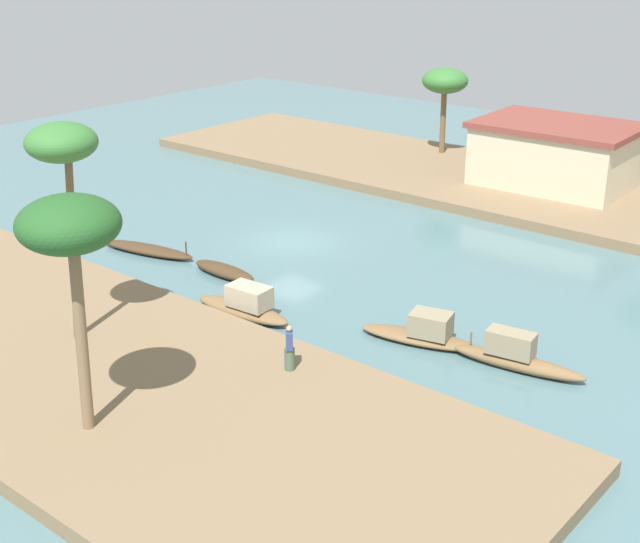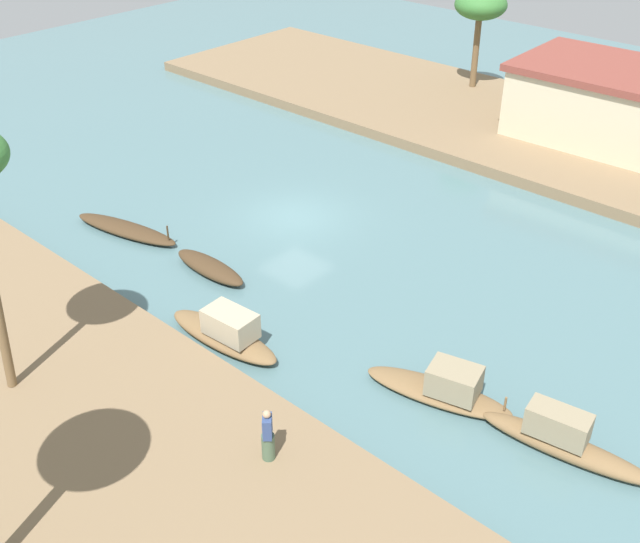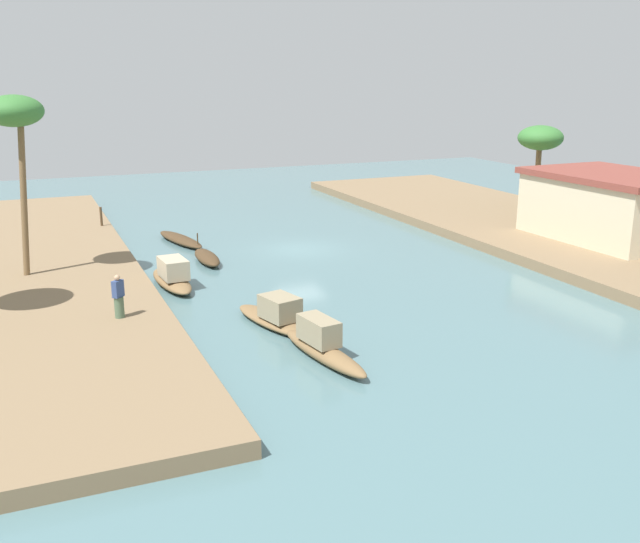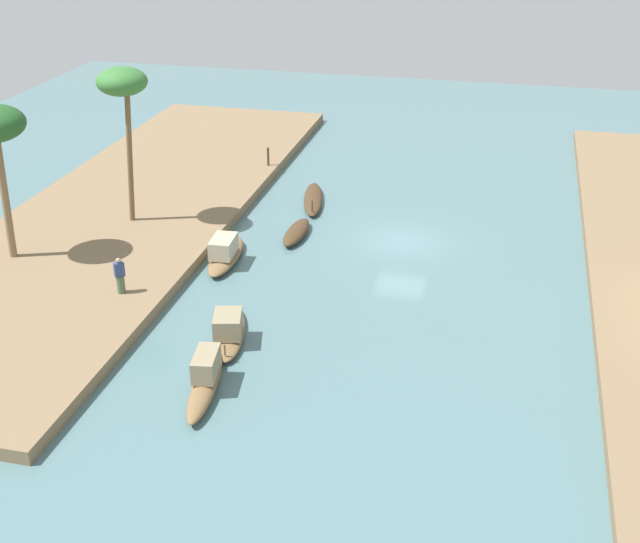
# 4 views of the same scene
# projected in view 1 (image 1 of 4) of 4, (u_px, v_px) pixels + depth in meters

# --- Properties ---
(river_water) EXTENTS (68.93, 68.93, 0.00)m
(river_water) POSITION_uv_depth(u_px,v_px,m) (292.00, 241.00, 42.64)
(river_water) COLOR slate
(river_water) RESTS_ON ground
(riverbank_left) EXTENTS (39.84, 11.55, 0.53)m
(riverbank_left) POSITION_uv_depth(u_px,v_px,m) (30.00, 338.00, 32.13)
(riverbank_left) COLOR #846B4C
(riverbank_left) RESTS_ON ground
(riverbank_right) EXTENTS (39.84, 11.55, 0.53)m
(riverbank_right) POSITION_uv_depth(u_px,v_px,m) (451.00, 175.00, 52.95)
(riverbank_right) COLOR #846B4C
(riverbank_right) RESTS_ON ground
(sampan_foreground) EXTENTS (4.50, 1.54, 1.35)m
(sampan_foreground) POSITION_uv_depth(u_px,v_px,m) (245.00, 305.00, 34.34)
(sampan_foreground) COLOR brown
(sampan_foreground) RESTS_ON river_water
(sampan_with_tall_canopy) EXTENTS (5.10, 2.08, 0.96)m
(sampan_with_tall_canopy) POSITION_uv_depth(u_px,v_px,m) (148.00, 249.00, 40.98)
(sampan_with_tall_canopy) COLOR #47331E
(sampan_with_tall_canopy) RESTS_ON river_water
(sampan_midstream) EXTENTS (3.51, 1.01, 0.50)m
(sampan_midstream) POSITION_uv_depth(u_px,v_px,m) (224.00, 271.00, 38.37)
(sampan_midstream) COLOR #47331E
(sampan_midstream) RESTS_ON river_water
(sampan_upstream_small) EXTENTS (4.83, 1.58, 1.37)m
(sampan_upstream_small) POSITION_uv_depth(u_px,v_px,m) (515.00, 356.00, 30.30)
(sampan_upstream_small) COLOR brown
(sampan_upstream_small) RESTS_ON river_water
(sampan_downstream_large) EXTENTS (4.64, 2.26, 1.26)m
(sampan_downstream_large) POSITION_uv_depth(u_px,v_px,m) (423.00, 332.00, 32.18)
(sampan_downstream_large) COLOR brown
(sampan_downstream_large) RESTS_ON river_water
(person_on_near_bank) EXTENTS (0.49, 0.49, 1.61)m
(person_on_near_bank) POSITION_uv_depth(u_px,v_px,m) (289.00, 350.00, 29.06)
(person_on_near_bank) COLOR #4C664C
(person_on_near_bank) RESTS_ON riverbank_left
(mooring_post) EXTENTS (0.14, 0.14, 1.11)m
(mooring_post) POSITION_uv_depth(u_px,v_px,m) (26.00, 234.00, 40.33)
(mooring_post) COLOR #4C3823
(mooring_post) RESTS_ON riverbank_left
(palm_tree_left_near) EXTENTS (2.43, 2.43, 7.76)m
(palm_tree_left_near) POSITION_uv_depth(u_px,v_px,m) (62.00, 149.00, 29.26)
(palm_tree_left_near) COLOR brown
(palm_tree_left_near) RESTS_ON riverbank_left
(palm_tree_left_far) EXTENTS (2.87, 2.87, 7.11)m
(palm_tree_left_far) POSITION_uv_depth(u_px,v_px,m) (69.00, 230.00, 23.78)
(palm_tree_left_far) COLOR #7F6647
(palm_tree_left_far) RESTS_ON riverbank_left
(palm_tree_right_tall) EXTENTS (2.90, 2.90, 5.43)m
(palm_tree_right_tall) POSITION_uv_depth(u_px,v_px,m) (445.00, 82.00, 55.23)
(palm_tree_right_tall) COLOR brown
(palm_tree_right_tall) RESTS_ON riverbank_right
(riverside_building) EXTENTS (8.84, 6.56, 3.55)m
(riverside_building) POSITION_uv_depth(u_px,v_px,m) (556.00, 154.00, 49.37)
(riverside_building) COLOR beige
(riverside_building) RESTS_ON riverbank_right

